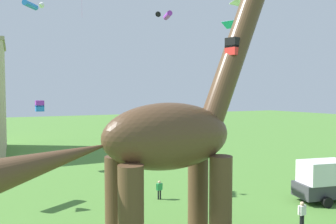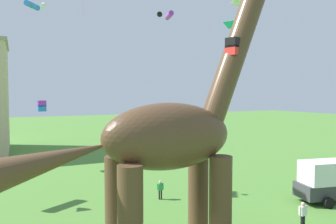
{
  "view_description": "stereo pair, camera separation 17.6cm",
  "coord_description": "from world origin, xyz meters",
  "views": [
    {
      "loc": [
        -6.4,
        -12.56,
        8.24
      ],
      "look_at": [
        1.19,
        3.14,
        7.33
      ],
      "focal_mm": 34.42,
      "sensor_mm": 36.0,
      "label": 1
    },
    {
      "loc": [
        -6.24,
        -12.63,
        8.24
      ],
      "look_at": [
        1.19,
        3.14,
        7.33
      ],
      "focal_mm": 34.42,
      "sensor_mm": 36.0,
      "label": 2
    }
  ],
  "objects": [
    {
      "name": "dinosaur_sculpture",
      "position": [
        0.67,
        2.15,
        6.14
      ],
      "size": [
        16.25,
        3.44,
        16.98
      ],
      "rotation": [
        0.0,
        0.0,
        -0.19
      ],
      "color": "#513823",
      "rests_on": "ground_plane"
    },
    {
      "name": "parked_box_truck",
      "position": [
        15.75,
        4.24,
        1.65
      ],
      "size": [
        5.9,
        3.17,
        3.2
      ],
      "rotation": [
        0.0,
        0.0,
        -0.2
      ],
      "color": "#38383D",
      "rests_on": "ground_plane"
    },
    {
      "name": "person_photographer",
      "position": [
        3.9,
        10.31,
        0.9
      ],
      "size": [
        0.56,
        0.25,
        1.49
      ],
      "rotation": [
        0.0,
        0.0,
        1.7
      ],
      "color": "black",
      "rests_on": "ground_plane"
    },
    {
      "name": "person_vendor_side",
      "position": [
        9.63,
        1.46,
        1.0
      ],
      "size": [
        0.62,
        0.27,
        1.65
      ],
      "rotation": [
        0.0,
        0.0,
        6.28
      ],
      "color": "black",
      "rests_on": "ground_plane"
    },
    {
      "name": "kite_near_high",
      "position": [
        -4.68,
        17.67,
        15.96
      ],
      "size": [
        1.78,
        1.69,
        0.5
      ],
      "color": "#287AE5"
    },
    {
      "name": "kite_drifting",
      "position": [
        4.55,
        1.87,
        10.88
      ],
      "size": [
        0.84,
        0.84,
        0.95
      ],
      "color": "black"
    },
    {
      "name": "kite_trailing",
      "position": [
        -3.74,
        25.15,
        7.06
      ],
      "size": [
        0.9,
        0.9,
        1.2
      ],
      "color": "purple"
    },
    {
      "name": "kite_far_left",
      "position": [
        7.62,
        5.21,
        14.53
      ],
      "size": [
        1.38,
        1.1,
        1.58
      ],
      "color": "white"
    },
    {
      "name": "kite_high_right",
      "position": [
        7.64,
        17.03,
        16.26
      ],
      "size": [
        1.8,
        1.95,
        0.55
      ],
      "color": "purple"
    },
    {
      "name": "kite_high_left",
      "position": [
        12.21,
        12.26,
        14.84
      ],
      "size": [
        1.72,
        1.94,
        2.08
      ],
      "color": "#19B2B7"
    }
  ]
}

